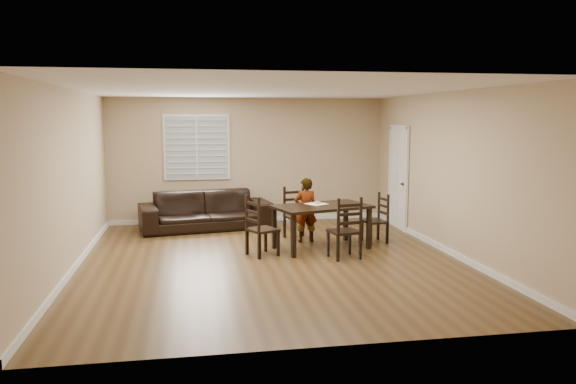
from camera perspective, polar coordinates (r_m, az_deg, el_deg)
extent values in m
plane|color=brown|center=(9.08, -1.72, -6.93)|extent=(7.00, 7.00, 0.00)
cube|color=tan|center=(12.30, -4.08, 3.24)|extent=(6.00, 0.04, 2.70)
cube|color=tan|center=(5.42, 3.54, -2.21)|extent=(6.00, 0.04, 2.70)
cube|color=tan|center=(8.92, -21.20, 1.12)|extent=(0.04, 7.00, 2.70)
cube|color=tan|center=(9.73, 16.04, 1.83)|extent=(0.04, 7.00, 2.70)
cube|color=white|center=(8.80, -1.79, 10.35)|extent=(6.00, 7.00, 0.04)
cube|color=white|center=(12.17, -9.25, 4.53)|extent=(1.40, 0.08, 1.40)
cube|color=white|center=(11.75, 11.17, 1.32)|extent=(0.06, 0.94, 2.05)
cylinder|color=#332114|center=(11.47, 11.55, 0.79)|extent=(0.06, 0.06, 0.02)
cube|color=white|center=(12.45, -4.02, -2.75)|extent=(6.00, 0.03, 0.10)
cube|color=white|center=(9.14, -20.72, -7.00)|extent=(0.03, 7.00, 0.10)
cube|color=white|center=(9.93, 15.69, -5.66)|extent=(0.03, 7.00, 0.10)
cube|color=black|center=(9.74, 3.43, -1.49)|extent=(1.82, 1.33, 0.05)
cube|color=black|center=(9.14, 0.57, -4.51)|extent=(0.09, 0.09, 0.72)
cube|color=black|center=(9.88, 8.22, -3.68)|extent=(0.09, 0.09, 0.72)
cube|color=black|center=(9.81, -1.42, -3.68)|extent=(0.09, 0.09, 0.72)
cube|color=black|center=(10.50, 5.89, -2.98)|extent=(0.09, 0.09, 0.72)
cube|color=black|center=(10.59, 0.97, -2.51)|extent=(0.52, 0.50, 0.04)
cube|color=black|center=(10.75, 0.58, -1.99)|extent=(0.44, 0.13, 0.98)
cube|color=black|center=(10.40, 0.39, -3.93)|extent=(0.05, 0.05, 0.40)
cube|color=black|center=(10.55, 2.30, -3.77)|extent=(0.05, 0.05, 0.40)
cube|color=black|center=(10.72, -0.34, -3.58)|extent=(0.05, 0.05, 0.40)
cube|color=black|center=(10.87, 1.53, -3.43)|extent=(0.05, 0.05, 0.40)
cube|color=black|center=(9.17, 5.72, -4.02)|extent=(0.53, 0.50, 0.04)
cube|color=black|center=(8.99, 6.27, -3.80)|extent=(0.46, 0.12, 1.02)
cube|color=black|center=(9.46, 6.29, -5.08)|extent=(0.05, 0.05, 0.42)
cube|color=black|center=(9.30, 4.10, -5.28)|extent=(0.05, 0.05, 0.42)
cube|color=black|center=(9.15, 7.33, -5.53)|extent=(0.05, 0.05, 0.42)
cube|color=black|center=(8.97, 5.08, -5.76)|extent=(0.05, 0.05, 0.42)
cube|color=black|center=(9.30, -2.60, -3.85)|extent=(0.57, 0.59, 0.04)
cube|color=black|center=(9.19, -3.61, -3.55)|extent=(0.22, 0.43, 1.00)
cube|color=black|center=(9.29, -1.00, -5.29)|extent=(0.05, 0.05, 0.41)
cube|color=black|center=(9.61, -2.29, -4.86)|extent=(0.05, 0.05, 0.41)
cube|color=black|center=(9.10, -2.91, -5.57)|extent=(0.05, 0.05, 0.41)
cube|color=black|center=(9.42, -4.16, -5.12)|extent=(0.05, 0.05, 0.41)
cube|color=black|center=(10.40, 8.80, -2.97)|extent=(0.44, 0.46, 0.04)
cube|color=black|center=(10.46, 9.64, -2.57)|extent=(0.10, 0.41, 0.90)
cube|color=black|center=(10.51, 7.55, -3.95)|extent=(0.04, 0.04, 0.37)
cube|color=black|center=(10.21, 8.42, -4.32)|extent=(0.04, 0.04, 0.37)
cube|color=black|center=(10.66, 9.12, -3.83)|extent=(0.04, 0.04, 0.37)
cube|color=black|center=(10.36, 10.03, -4.18)|extent=(0.04, 0.04, 0.37)
imported|color=gray|center=(10.28, 1.80, -1.84)|extent=(0.44, 0.30, 1.19)
cube|color=white|center=(9.90, 2.91, -1.20)|extent=(0.43, 0.43, 0.00)
torus|color=#C08845|center=(9.90, 3.02, -1.08)|extent=(0.11, 0.11, 0.04)
torus|color=white|center=(9.90, 3.02, -1.01)|extent=(0.10, 0.10, 0.02)
imported|color=black|center=(11.63, -8.35, -1.87)|extent=(2.77, 1.45, 0.77)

